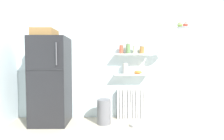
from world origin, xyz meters
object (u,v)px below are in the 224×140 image
(radiator, at_px, (131,104))
(storage_jar_1, at_px, (128,49))
(trash_bin, at_px, (104,112))
(hanging_fruit_basket, at_px, (183,25))
(shelf_bowl, at_px, (138,72))
(pet_food_bowl, at_px, (136,125))
(refrigerator, at_px, (51,79))
(vase, at_px, (125,69))
(storage_jar_2, at_px, (135,50))
(storage_jar_0, at_px, (121,49))
(storage_jar_3, at_px, (142,50))

(radiator, distance_m, storage_jar_1, 1.16)
(trash_bin, height_order, hanging_fruit_basket, hanging_fruit_basket)
(radiator, bearing_deg, shelf_bowl, -12.24)
(trash_bin, distance_m, pet_food_bowl, 0.66)
(refrigerator, height_order, vase, refrigerator)
(storage_jar_1, height_order, vase, storage_jar_1)
(hanging_fruit_basket, bearing_deg, storage_jar_2, 149.67)
(vase, bearing_deg, shelf_bowl, 0.00)
(storage_jar_0, bearing_deg, hanging_fruit_basket, -23.26)
(storage_jar_3, height_order, pet_food_bowl, storage_jar_3)
(storage_jar_1, xyz_separation_m, trash_bin, (-0.50, -0.28, -1.24))
(trash_bin, xyz_separation_m, pet_food_bowl, (0.60, -0.16, -0.21))
(storage_jar_3, bearing_deg, refrigerator, -173.31)
(storage_jar_0, distance_m, hanging_fruit_basket, 1.24)
(storage_jar_0, bearing_deg, trash_bin, -142.02)
(storage_jar_1, distance_m, storage_jar_2, 0.14)
(storage_jar_1, relative_size, pet_food_bowl, 1.11)
(refrigerator, distance_m, pet_food_bowl, 1.86)
(refrigerator, distance_m, storage_jar_3, 1.92)
(storage_jar_1, bearing_deg, radiator, 22.79)
(vase, bearing_deg, storage_jar_3, 0.00)
(vase, bearing_deg, radiator, 12.87)
(refrigerator, relative_size, vase, 8.05)
(vase, bearing_deg, pet_food_bowl, -69.24)
(storage_jar_3, bearing_deg, storage_jar_0, 180.00)
(refrigerator, bearing_deg, storage_jar_3, 6.69)
(storage_jar_0, xyz_separation_m, vase, (0.08, 0.00, -0.40))
(vase, relative_size, trash_bin, 0.48)
(vase, relative_size, shelf_bowl, 1.35)
(storage_jar_2, distance_m, trash_bin, 1.40)
(storage_jar_0, height_order, hanging_fruit_basket, hanging_fruit_basket)
(storage_jar_1, relative_size, shelf_bowl, 1.29)
(storage_jar_1, bearing_deg, storage_jar_3, 0.00)
(storage_jar_2, bearing_deg, hanging_fruit_basket, -30.33)
(vase, relative_size, pet_food_bowl, 1.16)
(storage_jar_1, bearing_deg, hanging_fruit_basket, -26.37)
(storage_jar_2, bearing_deg, storage_jar_3, 0.00)
(storage_jar_1, distance_m, storage_jar_3, 0.29)
(refrigerator, xyz_separation_m, storage_jar_3, (1.82, 0.21, 0.58))
(refrigerator, relative_size, storage_jar_3, 10.91)
(storage_jar_3, distance_m, pet_food_bowl, 1.50)
(radiator, bearing_deg, storage_jar_1, -157.21)
(storage_jar_0, xyz_separation_m, pet_food_bowl, (0.25, -0.43, -1.44))
(refrigerator, distance_m, trash_bin, 1.22)
(storage_jar_1, height_order, hanging_fruit_basket, hanging_fruit_basket)
(storage_jar_2, distance_m, shelf_bowl, 0.47)
(storage_jar_0, distance_m, storage_jar_1, 0.14)
(refrigerator, relative_size, storage_jar_1, 8.42)
(pet_food_bowl, bearing_deg, hanging_fruit_basket, -1.96)
(pet_food_bowl, xyz_separation_m, hanging_fruit_basket, (0.83, -0.03, 1.84))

